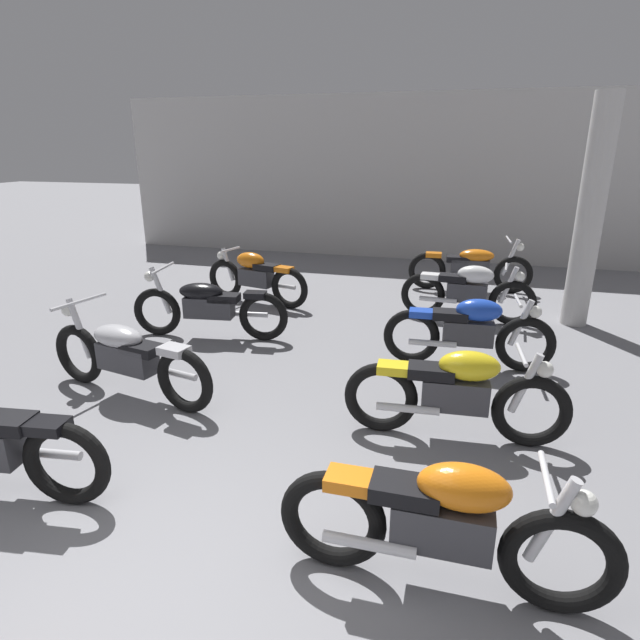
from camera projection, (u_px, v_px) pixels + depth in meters
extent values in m
plane|color=gray|center=(124.00, 637.00, 2.83)|extent=(60.00, 60.00, 0.00)
cube|color=#BCBAB7|center=(399.00, 178.00, 11.80)|extent=(13.34, 0.24, 3.60)
cylinder|color=#BCBAB7|center=(590.00, 215.00, 7.27)|extent=(0.36, 0.36, 3.20)
torus|color=black|center=(67.00, 464.00, 3.78)|extent=(0.68, 0.20, 0.67)
cube|color=black|center=(5.00, 423.00, 3.74)|extent=(0.43, 0.29, 0.10)
cube|color=black|center=(47.00, 426.00, 3.70)|extent=(0.30, 0.24, 0.08)
cylinder|color=silver|center=(47.00, 453.00, 3.94)|extent=(0.55, 0.14, 0.07)
torus|color=black|center=(79.00, 354.00, 5.76)|extent=(0.68, 0.24, 0.67)
torus|color=black|center=(185.00, 381.00, 5.11)|extent=(0.68, 0.24, 0.67)
cylinder|color=silver|center=(80.00, 329.00, 5.63)|extent=(0.28, 0.12, 0.66)
cube|color=#38383D|center=(127.00, 358.00, 5.40)|extent=(0.69, 0.37, 0.28)
ellipsoid|color=#B7B7BC|center=(118.00, 336.00, 5.38)|extent=(0.65, 0.43, 0.22)
cube|color=black|center=(142.00, 349.00, 5.26)|extent=(0.44, 0.31, 0.10)
cube|color=#B7B7BC|center=(174.00, 350.00, 5.06)|extent=(0.31, 0.25, 0.08)
cylinder|color=silver|center=(79.00, 302.00, 5.50)|extent=(0.17, 0.67, 0.04)
sphere|color=white|center=(68.00, 310.00, 5.63)|extent=(0.14, 0.14, 0.14)
cylinder|color=silver|center=(174.00, 373.00, 5.33)|extent=(0.55, 0.18, 0.07)
torus|color=black|center=(157.00, 312.00, 7.21)|extent=(0.68, 0.20, 0.67)
torus|color=black|center=(263.00, 317.00, 7.01)|extent=(0.68, 0.20, 0.67)
cylinder|color=silver|center=(161.00, 290.00, 7.10)|extent=(0.28, 0.11, 0.66)
cube|color=#38383D|center=(209.00, 307.00, 7.08)|extent=(0.69, 0.33, 0.28)
ellipsoid|color=black|center=(201.00, 291.00, 7.02)|extent=(0.64, 0.40, 0.22)
cube|color=black|center=(224.00, 298.00, 7.01)|extent=(0.43, 0.29, 0.10)
cube|color=black|center=(255.00, 295.00, 6.93)|extent=(0.30, 0.24, 0.08)
cylinder|color=silver|center=(163.00, 268.00, 6.99)|extent=(0.13, 0.68, 0.04)
sphere|color=white|center=(149.00, 276.00, 7.06)|extent=(0.14, 0.14, 0.14)
cylinder|color=silver|center=(248.00, 314.00, 7.17)|extent=(0.55, 0.14, 0.07)
torus|color=black|center=(225.00, 279.00, 8.99)|extent=(0.68, 0.26, 0.67)
torus|color=black|center=(289.00, 288.00, 8.40)|extent=(0.68, 0.26, 0.67)
cylinder|color=silver|center=(228.00, 264.00, 8.87)|extent=(0.25, 0.12, 0.56)
cube|color=#38383D|center=(256.00, 277.00, 8.66)|extent=(0.61, 0.36, 0.28)
ellipsoid|color=orange|center=(250.00, 260.00, 8.62)|extent=(0.57, 0.39, 0.26)
cube|color=black|center=(267.00, 267.00, 8.50)|extent=(0.44, 0.32, 0.10)
cube|color=orange|center=(284.00, 269.00, 8.35)|extent=(0.32, 0.26, 0.08)
cylinder|color=silver|center=(230.00, 250.00, 8.76)|extent=(0.14, 0.48, 0.04)
sphere|color=white|center=(221.00, 255.00, 8.89)|extent=(0.14, 0.14, 0.14)
cylinder|color=silver|center=(281.00, 286.00, 8.63)|extent=(0.55, 0.19, 0.07)
torus|color=black|center=(561.00, 562.00, 2.89)|extent=(0.67, 0.11, 0.67)
torus|color=black|center=(333.00, 519.00, 3.22)|extent=(0.67, 0.11, 0.67)
cylinder|color=silver|center=(552.00, 520.00, 2.83)|extent=(0.24, 0.07, 0.56)
cube|color=#38383D|center=(442.00, 525.00, 3.02)|extent=(0.57, 0.24, 0.28)
ellipsoid|color=orange|center=(464.00, 487.00, 2.91)|extent=(0.52, 0.28, 0.26)
cube|color=black|center=(405.00, 490.00, 3.01)|extent=(0.40, 0.24, 0.10)
cube|color=orange|center=(349.00, 480.00, 3.10)|extent=(0.28, 0.20, 0.08)
cylinder|color=silver|center=(546.00, 477.00, 2.76)|extent=(0.04, 0.48, 0.04)
sphere|color=white|center=(584.00, 503.00, 2.75)|extent=(0.14, 0.14, 0.14)
cylinder|color=silver|center=(369.00, 544.00, 3.04)|extent=(0.55, 0.07, 0.07)
torus|color=black|center=(531.00, 411.00, 4.52)|extent=(0.68, 0.16, 0.67)
torus|color=black|center=(381.00, 397.00, 4.77)|extent=(0.68, 0.16, 0.67)
cylinder|color=silver|center=(525.00, 383.00, 4.45)|extent=(0.25, 0.09, 0.56)
cube|color=#38383D|center=(455.00, 394.00, 4.61)|extent=(0.59, 0.28, 0.28)
ellipsoid|color=yellow|center=(470.00, 366.00, 4.50)|extent=(0.54, 0.32, 0.26)
cube|color=black|center=(431.00, 371.00, 4.59)|extent=(0.42, 0.27, 0.10)
cube|color=yellow|center=(393.00, 368.00, 4.66)|extent=(0.29, 0.22, 0.08)
cylinder|color=silver|center=(522.00, 354.00, 4.38)|extent=(0.07, 0.48, 0.04)
sphere|color=white|center=(545.00, 370.00, 4.38)|extent=(0.14, 0.14, 0.14)
cylinder|color=silver|center=(408.00, 409.00, 4.61)|extent=(0.55, 0.11, 0.07)
torus|color=black|center=(525.00, 345.00, 6.03)|extent=(0.68, 0.15, 0.67)
torus|color=black|center=(411.00, 336.00, 6.29)|extent=(0.68, 0.15, 0.67)
cylinder|color=silver|center=(521.00, 323.00, 5.96)|extent=(0.25, 0.09, 0.56)
cube|color=#38383D|center=(468.00, 332.00, 6.13)|extent=(0.59, 0.28, 0.28)
ellipsoid|color=blue|center=(479.00, 310.00, 6.02)|extent=(0.54, 0.31, 0.26)
cube|color=black|center=(450.00, 315.00, 6.11)|extent=(0.41, 0.27, 0.10)
cube|color=blue|center=(421.00, 313.00, 6.17)|extent=(0.29, 0.22, 0.08)
cylinder|color=silver|center=(518.00, 301.00, 5.89)|extent=(0.07, 0.48, 0.04)
sphere|color=white|center=(536.00, 312.00, 5.89)|extent=(0.14, 0.14, 0.14)
cylinder|color=silver|center=(432.00, 343.00, 6.13)|extent=(0.55, 0.10, 0.07)
torus|color=black|center=(512.00, 303.00, 7.62)|extent=(0.68, 0.16, 0.67)
torus|color=black|center=(423.00, 295.00, 8.04)|extent=(0.68, 0.16, 0.67)
cylinder|color=silver|center=(509.00, 285.00, 7.56)|extent=(0.25, 0.09, 0.56)
cube|color=#38383D|center=(467.00, 292.00, 7.80)|extent=(0.59, 0.28, 0.28)
ellipsoid|color=white|center=(476.00, 274.00, 7.67)|extent=(0.54, 0.32, 0.26)
cube|color=black|center=(453.00, 278.00, 7.80)|extent=(0.42, 0.27, 0.10)
cube|color=white|center=(431.00, 276.00, 7.91)|extent=(0.29, 0.22, 0.08)
cylinder|color=silver|center=(506.00, 267.00, 7.50)|extent=(0.07, 0.48, 0.04)
sphere|color=white|center=(520.00, 277.00, 7.47)|extent=(0.14, 0.14, 0.14)
cylinder|color=silver|center=(438.00, 300.00, 7.85)|extent=(0.55, 0.11, 0.07)
torus|color=black|center=(513.00, 275.00, 9.27)|extent=(0.68, 0.15, 0.67)
torus|color=black|center=(427.00, 271.00, 9.57)|extent=(0.68, 0.15, 0.67)
cylinder|color=silver|center=(510.00, 257.00, 9.18)|extent=(0.28, 0.09, 0.66)
cube|color=#38383D|center=(470.00, 267.00, 9.39)|extent=(0.67, 0.28, 0.28)
ellipsoid|color=orange|center=(477.00, 255.00, 9.29)|extent=(0.62, 0.36, 0.22)
cube|color=black|center=(458.00, 259.00, 9.38)|extent=(0.41, 0.26, 0.10)
cube|color=orange|center=(434.00, 255.00, 9.45)|extent=(0.29, 0.22, 0.08)
cylinder|color=silver|center=(509.00, 240.00, 9.10)|extent=(0.08, 0.68, 0.04)
sphere|color=white|center=(520.00, 247.00, 9.09)|extent=(0.14, 0.14, 0.14)
cylinder|color=silver|center=(441.00, 274.00, 9.40)|extent=(0.55, 0.10, 0.07)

